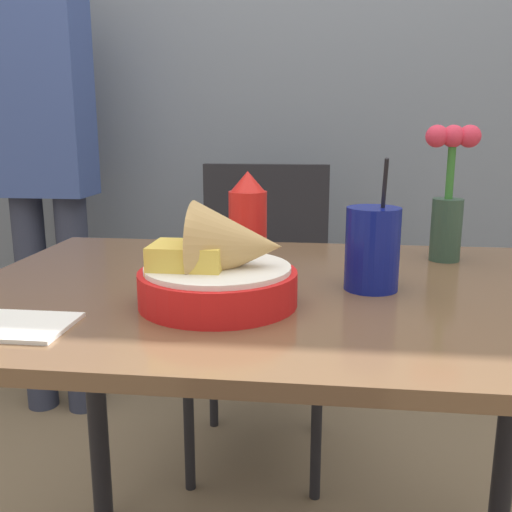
{
  "coord_description": "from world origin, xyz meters",
  "views": [
    {
      "loc": [
        0.06,
        -0.95,
        1.03
      ],
      "look_at": [
        -0.05,
        -0.03,
        0.82
      ],
      "focal_mm": 40.0,
      "sensor_mm": 36.0,
      "label": 1
    }
  ],
  "objects_px": {
    "drink_cup": "(372,252)",
    "person_standing": "(43,151)",
    "chair_far_window": "(263,285)",
    "ketchup_bottle": "(248,224)",
    "flower_vase": "(449,197)",
    "food_basket": "(223,269)"
  },
  "relations": [
    {
      "from": "flower_vase",
      "to": "food_basket",
      "type": "bearing_deg",
      "value": -138.94
    },
    {
      "from": "drink_cup",
      "to": "person_standing",
      "type": "height_order",
      "value": "person_standing"
    },
    {
      "from": "ketchup_bottle",
      "to": "flower_vase",
      "type": "relative_size",
      "value": 0.7
    },
    {
      "from": "drink_cup",
      "to": "person_standing",
      "type": "xyz_separation_m",
      "value": [
        -1.03,
        0.92,
        0.12
      ]
    },
    {
      "from": "ketchup_bottle",
      "to": "person_standing",
      "type": "relative_size",
      "value": 0.12
    },
    {
      "from": "ketchup_bottle",
      "to": "drink_cup",
      "type": "xyz_separation_m",
      "value": [
        0.22,
        -0.09,
        -0.03
      ]
    },
    {
      "from": "chair_far_window",
      "to": "food_basket",
      "type": "relative_size",
      "value": 3.72
    },
    {
      "from": "food_basket",
      "to": "person_standing",
      "type": "bearing_deg",
      "value": 127.85
    },
    {
      "from": "food_basket",
      "to": "flower_vase",
      "type": "height_order",
      "value": "flower_vase"
    },
    {
      "from": "person_standing",
      "to": "food_basket",
      "type": "bearing_deg",
      "value": -52.15
    },
    {
      "from": "flower_vase",
      "to": "person_standing",
      "type": "relative_size",
      "value": 0.17
    },
    {
      "from": "chair_far_window",
      "to": "drink_cup",
      "type": "relative_size",
      "value": 4.12
    },
    {
      "from": "ketchup_bottle",
      "to": "flower_vase",
      "type": "bearing_deg",
      "value": 20.0
    },
    {
      "from": "chair_far_window",
      "to": "food_basket",
      "type": "distance_m",
      "value": 0.92
    },
    {
      "from": "drink_cup",
      "to": "chair_far_window",
      "type": "bearing_deg",
      "value": 109.11
    },
    {
      "from": "food_basket",
      "to": "ketchup_bottle",
      "type": "xyz_separation_m",
      "value": [
        0.01,
        0.21,
        0.03
      ]
    },
    {
      "from": "food_basket",
      "to": "flower_vase",
      "type": "distance_m",
      "value": 0.53
    },
    {
      "from": "chair_far_window",
      "to": "drink_cup",
      "type": "distance_m",
      "value": 0.86
    },
    {
      "from": "food_basket",
      "to": "flower_vase",
      "type": "relative_size",
      "value": 0.9
    },
    {
      "from": "chair_far_window",
      "to": "ketchup_bottle",
      "type": "relative_size",
      "value": 4.81
    },
    {
      "from": "person_standing",
      "to": "chair_far_window",
      "type": "bearing_deg",
      "value": -11.11
    },
    {
      "from": "chair_far_window",
      "to": "flower_vase",
      "type": "height_order",
      "value": "flower_vase"
    }
  ]
}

